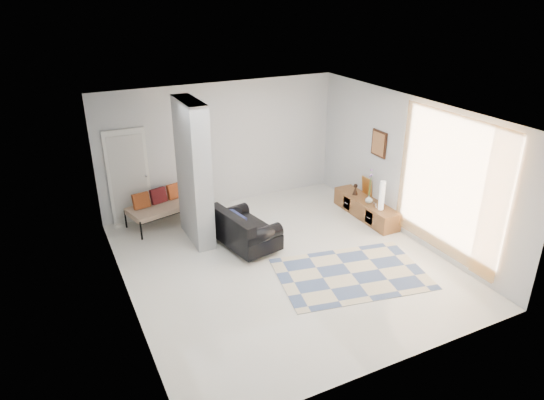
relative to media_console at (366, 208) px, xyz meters
name	(u,v)px	position (x,y,z in m)	size (l,w,h in m)	color
floor	(283,262)	(-2.52, -0.90, -0.20)	(6.00, 6.00, 0.00)	silver
ceiling	(284,112)	(-2.52, -0.90, 2.60)	(6.00, 6.00, 0.00)	white
wall_back	(221,145)	(-2.52, 2.10, 1.20)	(6.00, 6.00, 0.00)	silver
wall_front	(397,278)	(-2.52, -3.90, 1.20)	(6.00, 6.00, 0.00)	silver
wall_left	(121,224)	(-5.27, -0.90, 1.20)	(6.00, 6.00, 0.00)	silver
wall_right	(408,168)	(0.23, -0.90, 1.20)	(6.00, 6.00, 0.00)	silver
partition_column	(194,173)	(-3.62, 0.70, 1.20)	(0.35, 1.20, 2.80)	#9CA1A3
hallway_door	(129,177)	(-4.62, 2.06, 0.82)	(0.85, 0.06, 2.04)	white
curtain	(449,186)	(0.15, -2.05, 1.25)	(2.55, 2.55, 0.00)	gold
wall_art	(379,144)	(0.20, 0.00, 1.45)	(0.04, 0.45, 0.55)	black
media_console	(366,208)	(0.00, 0.00, 0.00)	(0.45, 1.84, 0.80)	brown
loveseat	(243,230)	(-2.95, -0.06, 0.16)	(1.05, 1.52, 0.76)	silver
daybed	(167,204)	(-3.95, 1.68, 0.21)	(1.85, 1.14, 0.77)	black
area_rug	(351,274)	(-1.62, -1.80, -0.20)	(2.56, 1.71, 0.01)	beige
cylinder_lamp	(382,195)	(-0.02, -0.52, 0.51)	(0.11, 0.11, 0.62)	white
bronze_figurine	(355,189)	(-0.05, 0.36, 0.32)	(0.13, 0.13, 0.25)	black
vase	(369,199)	(-0.05, -0.15, 0.28)	(0.16, 0.16, 0.17)	silver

